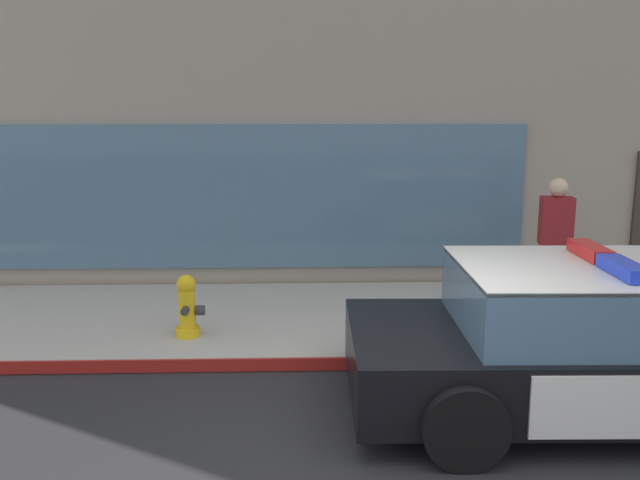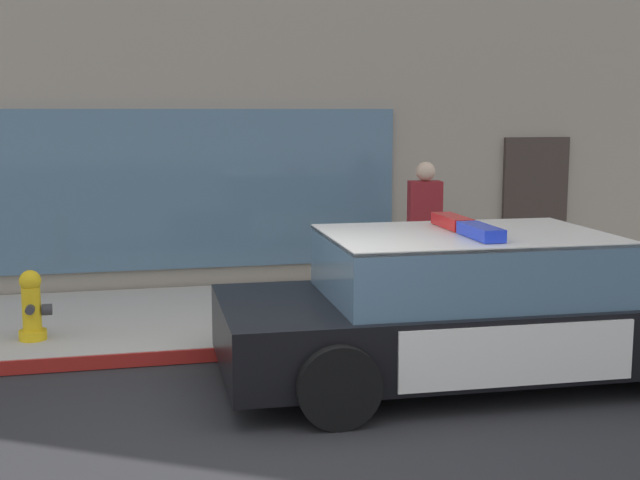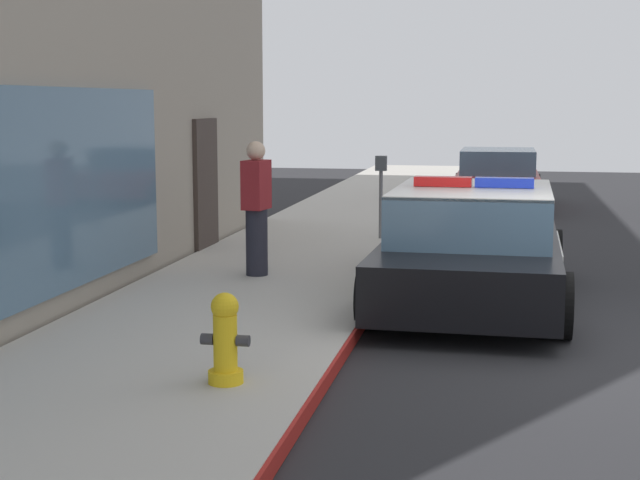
% 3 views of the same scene
% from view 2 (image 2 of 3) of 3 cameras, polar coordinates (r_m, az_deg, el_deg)
% --- Properties ---
extents(ground, '(48.00, 48.00, 0.00)m').
position_cam_2_polar(ground, '(6.88, -3.15, -12.54)').
color(ground, '#262628').
extents(sidewalk, '(48.00, 3.03, 0.15)m').
position_cam_2_polar(sidewalk, '(10.12, -6.53, -5.16)').
color(sidewalk, '#B2ADA3').
rests_on(sidewalk, ground).
extents(curb_red_paint, '(28.80, 0.04, 0.14)m').
position_cam_2_polar(curb_red_paint, '(8.65, -5.36, -7.55)').
color(curb_red_paint, maroon).
rests_on(curb_red_paint, ground).
extents(police_cruiser, '(4.92, 2.24, 1.49)m').
position_cam_2_polar(police_cruiser, '(8.05, 10.50, -4.43)').
color(police_cruiser, black).
rests_on(police_cruiser, ground).
extents(fire_hydrant, '(0.34, 0.39, 0.73)m').
position_cam_2_polar(fire_hydrant, '(9.23, -18.70, -4.21)').
color(fire_hydrant, gold).
rests_on(fire_hydrant, sidewalk).
extents(pedestrian_on_sidewalk, '(0.43, 0.32, 1.71)m').
position_cam_2_polar(pedestrian_on_sidewalk, '(10.67, 6.99, 0.68)').
color(pedestrian_on_sidewalk, '#23232D').
rests_on(pedestrian_on_sidewalk, sidewalk).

